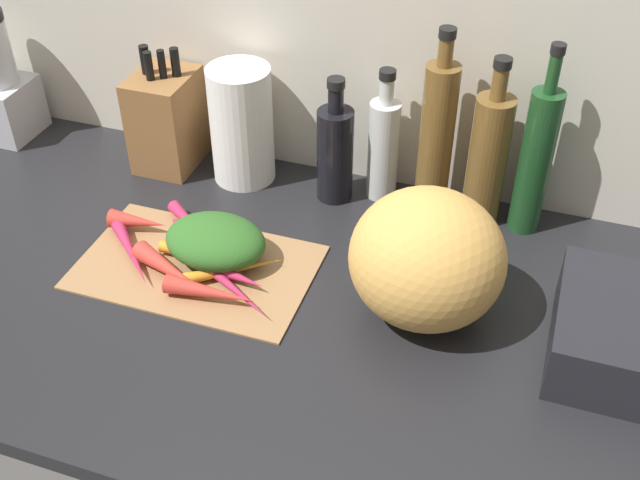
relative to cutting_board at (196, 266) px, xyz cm
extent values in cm
cube|color=black|center=(6.10, -0.94, -1.90)|extent=(170.00, 80.00, 3.00)
cube|color=beige|center=(6.10, 37.56, 29.60)|extent=(170.00, 3.00, 60.00)
cube|color=#997047|center=(0.00, 0.00, 0.00)|extent=(39.64, 24.74, 0.80)
cone|color=#B2264C|center=(-3.51, 7.40, 1.59)|extent=(15.31, 12.00, 2.37)
cone|color=red|center=(-13.86, 5.47, 2.13)|extent=(10.69, 4.68, 3.47)
cone|color=red|center=(-2.20, -4.51, 2.17)|extent=(16.17, 9.37, 3.53)
cone|color=#B2264C|center=(9.11, -4.65, 1.46)|extent=(16.31, 10.64, 2.11)
cone|color=red|center=(5.62, -7.16, 2.06)|extent=(15.22, 3.93, 3.32)
cone|color=orange|center=(-0.83, 1.05, 1.52)|extent=(12.67, 2.96, 2.25)
cone|color=#B2264C|center=(8.41, -2.04, 1.78)|extent=(10.81, 4.72, 2.77)
cone|color=orange|center=(7.17, -0.29, 1.49)|extent=(14.85, 11.65, 2.18)
cone|color=#B2264C|center=(-2.95, 10.24, 1.44)|extent=(10.87, 7.40, 2.08)
cone|color=red|center=(4.62, 7.40, 1.66)|extent=(13.26, 8.86, 2.51)
cone|color=#B2264C|center=(-11.03, -2.02, 1.59)|extent=(14.06, 13.97, 2.39)
ellipsoid|color=#2D6023|center=(2.72, 2.71, 4.08)|extent=(17.40, 13.39, 7.36)
ellipsoid|color=gold|center=(38.58, 1.78, 10.60)|extent=(23.82, 22.58, 22.00)
cube|color=brown|center=(-19.16, 28.43, 9.19)|extent=(11.08, 13.69, 19.17)
cylinder|color=black|center=(-22.07, 28.58, 21.52)|extent=(1.81, 1.81, 5.50)
cylinder|color=black|center=(-20.13, 26.44, 21.52)|extent=(1.56, 1.56, 5.50)
cylinder|color=black|center=(-18.19, 27.89, 21.52)|extent=(1.43, 1.43, 5.50)
cylinder|color=black|center=(-16.25, 29.47, 21.52)|extent=(1.71, 1.71, 5.50)
cube|color=#B2B2B7|center=(-57.54, 27.66, 5.53)|extent=(12.46, 12.46, 11.85)
cylinder|color=white|center=(-3.20, 28.56, 11.11)|extent=(11.99, 11.99, 23.02)
cylinder|color=black|center=(15.65, 27.84, 8.67)|extent=(6.77, 6.77, 18.13)
cylinder|color=black|center=(15.65, 27.84, 20.11)|extent=(2.82, 2.82, 4.76)
cylinder|color=black|center=(15.65, 27.84, 23.29)|extent=(3.24, 3.24, 1.60)
cylinder|color=silver|center=(23.86, 31.20, 9.32)|extent=(5.72, 5.72, 19.43)
cylinder|color=silver|center=(23.86, 31.20, 21.46)|extent=(2.61, 2.61, 4.85)
cylinder|color=black|center=(23.86, 31.20, 24.69)|extent=(3.00, 3.00, 1.60)
cylinder|color=brown|center=(33.61, 29.80, 14.01)|extent=(6.06, 6.06, 28.83)
cylinder|color=brown|center=(33.61, 29.80, 30.91)|extent=(2.55, 2.55, 4.96)
cylinder|color=black|center=(33.61, 29.80, 34.19)|extent=(2.93, 2.93, 1.60)
cylinder|color=brown|center=(42.94, 29.59, 11.84)|extent=(6.85, 6.85, 24.48)
cylinder|color=brown|center=(42.94, 29.59, 26.92)|extent=(2.65, 2.65, 5.66)
cylinder|color=black|center=(42.94, 29.59, 30.55)|extent=(3.04, 3.04, 1.60)
cylinder|color=#19421E|center=(50.91, 29.77, 13.07)|extent=(5.61, 5.61, 26.93)
cylinder|color=#19421E|center=(50.91, 29.77, 29.88)|extent=(2.08, 2.08, 6.70)
cylinder|color=black|center=(50.91, 29.77, 34.03)|extent=(2.40, 2.40, 1.60)
camera|label=1|loc=(52.12, -87.82, 85.68)|focal=43.58mm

